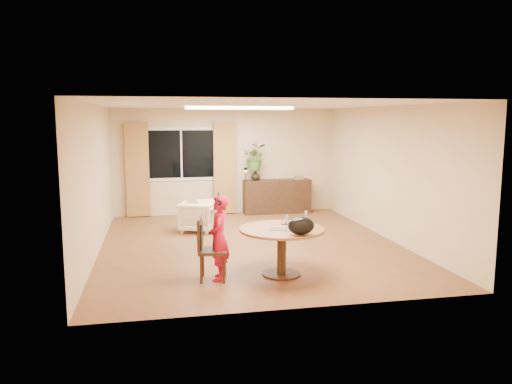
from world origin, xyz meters
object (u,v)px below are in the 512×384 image
child (219,238)px  sideboard (277,196)px  armchair (197,217)px  dining_table (282,238)px  dining_chair (213,249)px

child → sideboard: 5.35m
sideboard → armchair: bearing=-142.0°
dining_table → child: child is taller
armchair → sideboard: bearing=-123.8°
dining_chair → child: 0.19m
dining_table → sideboard: size_ratio=0.76×
dining_table → dining_chair: (-1.04, -0.02, -0.11)m
child → armchair: size_ratio=1.82×
dining_chair → child: child is taller
dining_table → child: 0.96m
dining_table → sideboard: bearing=77.1°
dining_chair → sideboard: (2.16, 4.93, -0.04)m
armchair → sideboard: 2.71m
dining_table → armchair: bearing=107.3°
dining_chair → sideboard: dining_chair is taller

